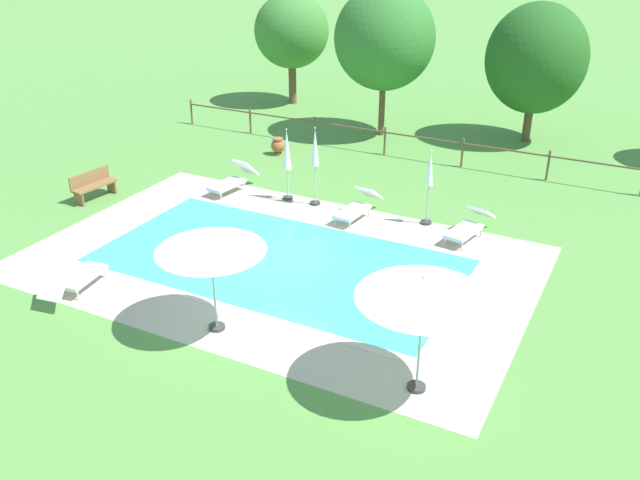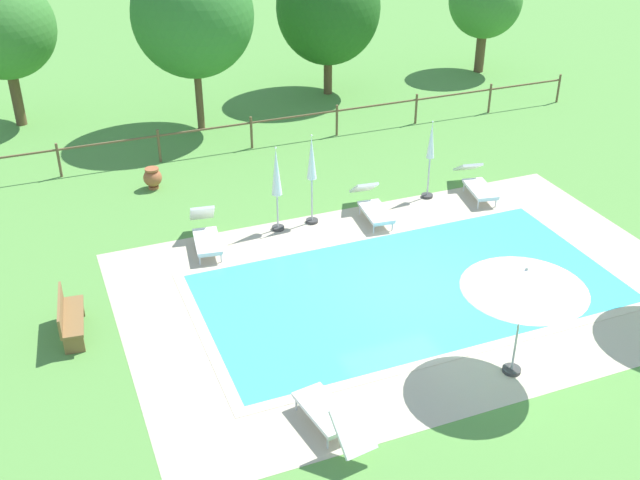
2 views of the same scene
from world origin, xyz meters
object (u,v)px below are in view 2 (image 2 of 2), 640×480
object	(u,v)px
patio_umbrella_closed_row_mid_west	(312,165)
tree_east_mid	(328,8)
sun_lounger_north_near_steps	(477,183)
tree_west_mid	(486,0)
patio_umbrella_open_by_bench	(525,280)
sun_lounger_north_end	(332,416)
tree_far_west	(193,15)
patio_umbrella_closed_row_west	(277,177)
terracotta_urn_near_fence	(153,178)
sun_lounger_north_far	(206,233)
tree_centre	(3,28)
sun_lounger_north_mid	(372,205)
wooden_bench_lawn_side	(69,316)
patio_umbrella_closed_row_centre	(431,150)

from	to	relation	value
patio_umbrella_closed_row_mid_west	tree_east_mid	bearing A→B (deg)	65.35
patio_umbrella_closed_row_mid_west	tree_east_mid	xyz separation A→B (m)	(4.37, 9.52, 1.57)
sun_lounger_north_near_steps	tree_west_mid	world-z (taller)	tree_west_mid
patio_umbrella_open_by_bench	sun_lounger_north_near_steps	bearing A→B (deg)	63.18
sun_lounger_north_near_steps	sun_lounger_north_end	size ratio (longest dim) A/B	1.07
tree_east_mid	patio_umbrella_closed_row_mid_west	bearing A→B (deg)	-114.65
tree_far_west	tree_east_mid	size ratio (longest dim) A/B	1.10
sun_lounger_north_near_steps	patio_umbrella_closed_row_west	world-z (taller)	patio_umbrella_closed_row_west
patio_umbrella_open_by_bench	terracotta_urn_near_fence	size ratio (longest dim) A/B	3.79
sun_lounger_north_far	patio_umbrella_closed_row_mid_west	xyz separation A→B (m)	(2.90, 0.23, 1.24)
tree_centre	sun_lounger_north_mid	bearing A→B (deg)	-52.52
sun_lounger_north_mid	tree_centre	world-z (taller)	tree_centre
sun_lounger_north_end	tree_west_mid	world-z (taller)	tree_west_mid
sun_lounger_north_mid	patio_umbrella_closed_row_mid_west	distance (m)	2.05
sun_lounger_north_far	patio_umbrella_open_by_bench	xyz separation A→B (m)	(4.24, -6.93, 1.72)
wooden_bench_lawn_side	terracotta_urn_near_fence	size ratio (longest dim) A/B	2.46
sun_lounger_north_end	tree_far_west	distance (m)	15.54
wooden_bench_lawn_side	tree_far_west	world-z (taller)	tree_far_west
patio_umbrella_closed_row_west	patio_umbrella_closed_row_mid_west	world-z (taller)	patio_umbrella_closed_row_mid_west
patio_umbrella_closed_row_centre	tree_west_mid	bearing A→B (deg)	51.37
sun_lounger_north_mid	patio_umbrella_closed_row_west	distance (m)	2.78
patio_umbrella_closed_row_centre	wooden_bench_lawn_side	distance (m)	10.43
patio_umbrella_closed_row_west	patio_umbrella_closed_row_centre	distance (m)	4.50
tree_centre	tree_east_mid	size ratio (longest dim) A/B	0.94
patio_umbrella_closed_row_west	wooden_bench_lawn_side	bearing A→B (deg)	-153.40
patio_umbrella_closed_row_west	tree_far_west	distance (m)	8.04
sun_lounger_north_far	tree_far_west	world-z (taller)	tree_far_west
sun_lounger_north_mid	patio_umbrella_closed_row_mid_west	xyz separation A→B (m)	(-1.58, 0.34, 1.26)
sun_lounger_north_end	tree_far_west	bearing A→B (deg)	84.32
patio_umbrella_closed_row_mid_west	tree_east_mid	distance (m)	10.59
patio_umbrella_closed_row_west	tree_centre	xyz separation A→B (m)	(-5.70, 10.43, 1.81)
sun_lounger_north_end	terracotta_urn_near_fence	bearing A→B (deg)	94.84
tree_east_mid	sun_lounger_north_mid	bearing A→B (deg)	-105.79
patio_umbrella_closed_row_mid_west	wooden_bench_lawn_side	size ratio (longest dim) A/B	1.60
patio_umbrella_closed_row_centre	tree_centre	world-z (taller)	tree_centre
patio_umbrella_closed_row_west	tree_centre	size ratio (longest dim) A/B	0.46
patio_umbrella_closed_row_west	wooden_bench_lawn_side	xyz separation A→B (m)	(-5.46, -2.73, -1.01)
patio_umbrella_open_by_bench	sun_lounger_north_mid	bearing A→B (deg)	88.03
sun_lounger_north_near_steps	wooden_bench_lawn_side	bearing A→B (deg)	-167.04
terracotta_urn_near_fence	tree_centre	world-z (taller)	tree_centre
sun_lounger_north_near_steps	tree_far_west	size ratio (longest dim) A/B	0.37
tree_far_west	terracotta_urn_near_fence	bearing A→B (deg)	-120.95
patio_umbrella_closed_row_centre	tree_east_mid	size ratio (longest dim) A/B	0.43
wooden_bench_lawn_side	tree_east_mid	xyz separation A→B (m)	(10.78, 12.28, 2.73)
sun_lounger_north_far	sun_lounger_north_mid	bearing A→B (deg)	-1.42
sun_lounger_north_far	tree_centre	bearing A→B (deg)	109.47
sun_lounger_north_end	wooden_bench_lawn_side	world-z (taller)	sun_lounger_north_end
sun_lounger_north_mid	terracotta_urn_near_fence	world-z (taller)	sun_lounger_north_mid
patio_umbrella_closed_row_centre	wooden_bench_lawn_side	xyz separation A→B (m)	(-9.95, -2.96, -0.96)
patio_umbrella_open_by_bench	wooden_bench_lawn_side	size ratio (longest dim) A/B	1.54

